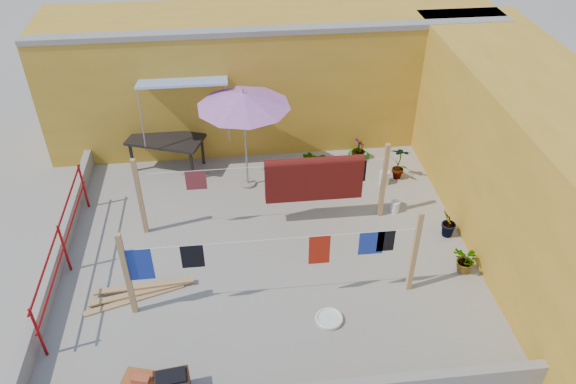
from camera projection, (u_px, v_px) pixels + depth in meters
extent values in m
plane|color=#9E998E|center=(268.00, 248.00, 11.36)|extent=(80.00, 80.00, 0.00)
cube|color=gold|center=(271.00, 75.00, 14.21)|extent=(11.00, 2.40, 3.20)
cube|color=gray|center=(274.00, 31.00, 12.45)|extent=(11.00, 0.35, 0.12)
cube|color=#2D51B2|center=(182.00, 82.00, 12.40)|extent=(2.00, 0.79, 0.22)
cylinder|color=gray|center=(142.00, 119.00, 12.41)|extent=(0.03, 0.30, 1.28)
cylinder|color=gray|center=(228.00, 114.00, 12.58)|extent=(0.03, 0.30, 1.28)
cube|color=gold|center=(534.00, 166.00, 10.88)|extent=(2.40, 9.00, 3.20)
cube|color=gray|center=(58.00, 255.00, 10.87)|extent=(0.16, 7.30, 0.44)
cylinder|color=maroon|center=(38.00, 333.00, 8.93)|extent=(0.05, 0.05, 1.10)
cylinder|color=maroon|center=(65.00, 249.00, 10.53)|extent=(0.05, 0.05, 1.10)
cylinder|color=maroon|center=(84.00, 187.00, 12.13)|extent=(0.05, 0.05, 1.10)
cylinder|color=maroon|center=(58.00, 228.00, 10.23)|extent=(0.04, 4.20, 0.04)
cylinder|color=maroon|center=(64.00, 247.00, 10.50)|extent=(0.04, 4.20, 0.04)
cube|color=tan|center=(127.00, 275.00, 9.48)|extent=(0.09, 0.09, 1.80)
cube|color=tan|center=(414.00, 252.00, 9.93)|extent=(0.09, 0.09, 1.80)
cube|color=tan|center=(384.00, 181.00, 11.69)|extent=(0.09, 0.09, 1.80)
cube|color=tan|center=(140.00, 197.00, 11.24)|extent=(0.09, 0.09, 1.80)
cylinder|color=silver|center=(273.00, 239.00, 9.38)|extent=(5.00, 0.01, 0.01)
cylinder|color=silver|center=(263.00, 167.00, 11.14)|extent=(5.00, 0.01, 0.01)
cube|color=#4F0F0D|center=(314.00, 180.00, 11.47)|extent=(2.01, 0.22, 0.91)
cube|color=black|center=(357.00, 171.00, 11.46)|extent=(0.37, 0.02, 0.51)
cube|color=maroon|center=(196.00, 180.00, 11.15)|extent=(0.41, 0.02, 0.45)
cube|color=navy|center=(139.00, 265.00, 9.38)|extent=(0.45, 0.02, 0.68)
cube|color=black|center=(192.00, 256.00, 9.40)|extent=(0.38, 0.02, 0.49)
cube|color=#A81C0D|center=(319.00, 250.00, 9.64)|extent=(0.37, 0.02, 0.63)
cube|color=navy|center=(371.00, 243.00, 9.68)|extent=(0.44, 0.02, 0.50)
cube|color=black|center=(386.00, 241.00, 9.69)|extent=(0.31, 0.02, 0.45)
cylinder|color=gray|center=(248.00, 183.00, 13.12)|extent=(0.36, 0.36, 0.06)
cylinder|color=gray|center=(246.00, 142.00, 12.44)|extent=(0.04, 0.04, 2.33)
cone|color=#BD65AA|center=(243.00, 99.00, 11.82)|extent=(2.18, 2.18, 0.32)
cylinder|color=gray|center=(243.00, 92.00, 11.71)|extent=(0.04, 0.04, 0.10)
cube|color=black|center=(165.00, 140.00, 13.26)|extent=(1.93, 1.41, 0.07)
cube|color=black|center=(132.00, 158.00, 13.37)|extent=(0.07, 0.07, 0.76)
cube|color=black|center=(145.00, 143.00, 13.92)|extent=(0.07, 0.07, 0.76)
cube|color=black|center=(192.00, 166.00, 13.09)|extent=(0.07, 0.07, 0.76)
cube|color=black|center=(203.00, 150.00, 13.63)|extent=(0.07, 0.07, 0.76)
cube|color=#A24426|center=(141.00, 379.00, 8.33)|extent=(0.29, 0.20, 0.09)
cube|color=tan|center=(135.00, 299.00, 10.22)|extent=(1.77, 0.66, 0.04)
cube|color=tan|center=(140.00, 293.00, 10.29)|extent=(1.80, 0.51, 0.04)
cube|color=tan|center=(144.00, 286.00, 10.37)|extent=(1.82, 0.26, 0.04)
cube|color=black|center=(171.00, 377.00, 8.37)|extent=(0.47, 0.32, 0.04)
cylinder|color=silver|center=(329.00, 319.00, 9.82)|extent=(0.46, 0.46, 0.06)
torus|color=silver|center=(329.00, 318.00, 9.80)|extent=(0.49, 0.49, 0.05)
cylinder|color=silver|center=(395.00, 207.00, 12.24)|extent=(0.20, 0.20, 0.27)
cylinder|color=silver|center=(396.00, 201.00, 12.15)|extent=(0.05, 0.05, 0.04)
cylinder|color=silver|center=(384.00, 177.00, 13.09)|extent=(0.24, 0.24, 0.32)
cylinder|color=silver|center=(385.00, 171.00, 12.98)|extent=(0.06, 0.06, 0.05)
torus|color=#1B7D22|center=(359.00, 155.00, 14.14)|extent=(0.55, 0.55, 0.04)
torus|color=#1B7D22|center=(359.00, 153.00, 14.11)|extent=(0.46, 0.46, 0.04)
imported|color=#265E1A|center=(312.00, 163.00, 13.23)|extent=(0.69, 0.62, 0.70)
imported|color=#265E1A|center=(359.00, 149.00, 13.82)|extent=(0.34, 0.34, 0.59)
imported|color=#265E1A|center=(399.00, 162.00, 13.09)|extent=(0.56, 0.49, 0.90)
imported|color=#265E1A|center=(449.00, 223.00, 11.45)|extent=(0.47, 0.48, 0.68)
imported|color=#265E1A|center=(467.00, 261.00, 10.65)|extent=(0.58, 0.62, 0.56)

